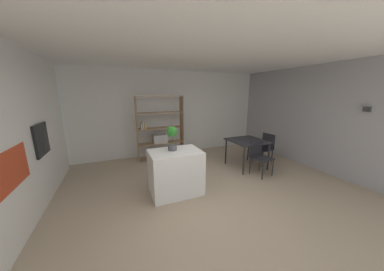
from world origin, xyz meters
name	(u,v)px	position (x,y,z in m)	size (l,w,h in m)	color
ground_plane	(206,199)	(0.00, 0.00, 0.00)	(9.67, 9.67, 0.00)	tan
ceiling_slab	(209,45)	(0.00, 0.00, 2.82)	(7.03, 6.32, 0.06)	white
back_partition	(164,113)	(0.00, 3.13, 1.40)	(7.03, 0.06, 2.79)	silver
right_partition_gray	(329,120)	(3.48, 0.00, 1.40)	(0.06, 6.32, 2.79)	#9E9EA3
cabinet_niche_splashback	(6,174)	(-2.83, -0.09, 1.08)	(0.01, 1.17, 0.52)	#CC4223
built_in_oven	(41,139)	(-2.82, 1.15, 1.23)	(0.06, 0.61, 0.58)	black
kitchen_island	(176,172)	(-0.48, 0.48, 0.46)	(1.03, 0.73, 0.91)	white
potted_plant_on_island	(172,136)	(-0.51, 0.56, 1.21)	(0.21, 0.21, 0.50)	#4C4C51
open_bookshelf	(160,131)	(-0.28, 2.70, 0.90)	(1.44, 0.34, 1.98)	#997551
dining_table	(247,143)	(1.79, 1.03, 0.70)	(0.94, 0.94, 0.78)	#232328
dining_chair_window_side	(265,146)	(2.48, 1.04, 0.53)	(0.50, 0.47, 0.89)	#232328
dining_chair_near	(259,154)	(1.78, 0.53, 0.53)	(0.49, 0.51, 0.87)	#232328
wall_sconce_back	(367,109)	(3.40, -0.75, 1.72)	(0.11, 0.11, 0.11)	#333338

